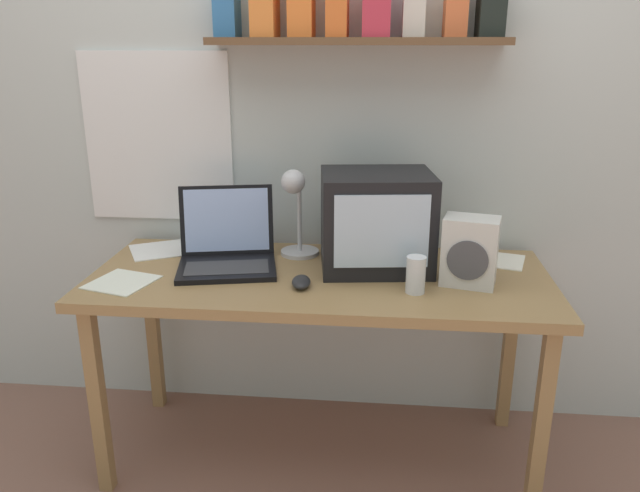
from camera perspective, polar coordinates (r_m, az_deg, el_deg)
name	(u,v)px	position (r m, az deg, el deg)	size (l,w,h in m)	color
ground_plane	(320,453)	(2.45, 0.00, -18.37)	(12.00, 12.00, 0.00)	#8B6353
back_wall	(330,86)	(2.35, 0.92, 14.41)	(5.60, 0.24, 2.60)	silver
corner_desk	(320,292)	(2.13, 0.00, -4.25)	(1.54, 0.64, 0.71)	#9E7A4B
crt_monitor	(376,221)	(2.13, 5.17, 2.29)	(0.40, 0.35, 0.33)	black
laptop	(227,247)	(2.20, -8.51, -0.06)	(0.38, 0.36, 0.26)	black
desk_lamp	(296,206)	(2.22, -2.24, 3.65)	(0.14, 0.16, 0.33)	silver
juice_glass	(416,276)	(1.96, 8.74, -2.77)	(0.06, 0.06, 0.12)	white
space_heater	(470,251)	(2.04, 13.54, -0.49)	(0.19, 0.15, 0.22)	silver
computer_mouse	(301,282)	(2.00, -1.73, -3.31)	(0.07, 0.11, 0.03)	#232326
open_notebook	(122,282)	(2.13, -17.67, -3.17)	(0.23, 0.24, 0.00)	white
loose_paper_near_laptop	(490,259)	(2.32, 15.24, -1.18)	(0.27, 0.23, 0.00)	white
loose_paper_near_monitor	(164,249)	(2.42, -14.11, -0.31)	(0.30, 0.29, 0.00)	white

